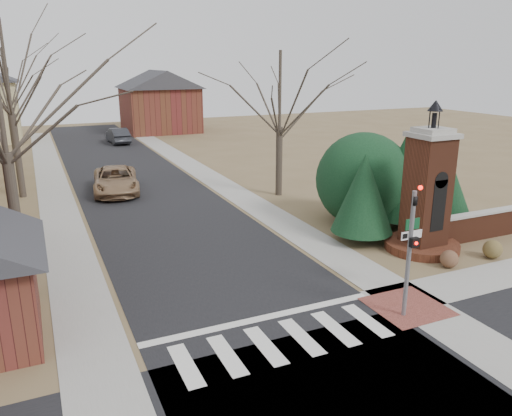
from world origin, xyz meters
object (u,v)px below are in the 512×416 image
brick_gate_monument (426,202)px  pickup_truck (116,180)px  sign_post (411,240)px  traffic_signal_pole (411,241)px  distant_car (118,136)px

brick_gate_monument → pickup_truck: (-10.60, 15.69, -1.37)m
sign_post → brick_gate_monument: size_ratio=0.42×
traffic_signal_pole → brick_gate_monument: bearing=43.2°
sign_post → brick_gate_monument: 4.55m
sign_post → brick_gate_monument: bearing=41.4°
pickup_truck → distant_car: pickup_truck is taller
brick_gate_monument → sign_post: bearing=-138.6°
traffic_signal_pole → distant_car: 40.39m
traffic_signal_pole → sign_post: (1.29, 1.41, -0.64)m
sign_post → pickup_truck: size_ratio=0.48×
brick_gate_monument → pickup_truck: size_ratio=1.13×
pickup_truck → distant_car: (3.45, 20.17, -0.02)m
brick_gate_monument → distant_car: bearing=101.3°
brick_gate_monument → pickup_truck: bearing=124.0°
brick_gate_monument → distant_car: 36.59m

